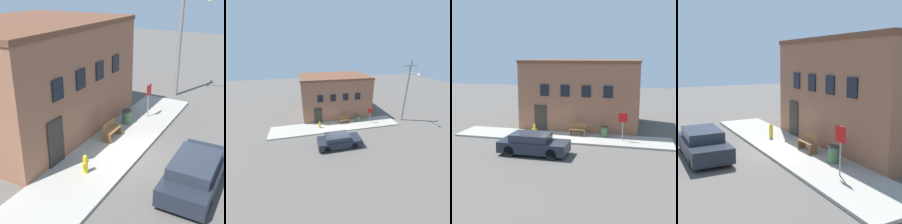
% 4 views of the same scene
% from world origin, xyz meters
% --- Properties ---
extents(ground_plane, '(80.00, 80.00, 0.00)m').
position_xyz_m(ground_plane, '(0.00, 0.00, 0.00)').
color(ground_plane, '#56514C').
extents(sidewalk, '(16.20, 2.96, 0.13)m').
position_xyz_m(sidewalk, '(0.00, 1.48, 0.07)').
color(sidewalk, '#9E998E').
rests_on(sidewalk, ground).
extents(brick_building, '(9.67, 7.34, 5.74)m').
position_xyz_m(brick_building, '(0.78, 6.57, 2.87)').
color(brick_building, '#8E5B42').
rests_on(brick_building, ground).
extents(fire_hydrant, '(0.43, 0.21, 0.83)m').
position_xyz_m(fire_hydrant, '(-2.11, 1.45, 0.55)').
color(fire_hydrant, gold).
rests_on(fire_hydrant, sidewalk).
extents(stop_sign, '(0.63, 0.06, 1.97)m').
position_xyz_m(stop_sign, '(4.55, 1.45, 1.51)').
color(stop_sign, gray).
rests_on(stop_sign, sidewalk).
extents(bench, '(1.22, 0.44, 0.89)m').
position_xyz_m(bench, '(1.16, 2.01, 0.56)').
color(bench, brown).
rests_on(bench, sidewalk).
extents(trash_bin, '(0.55, 0.55, 0.76)m').
position_xyz_m(trash_bin, '(3.17, 2.14, 0.52)').
color(trash_bin, '#426642').
rests_on(trash_bin, sidewalk).
extents(parked_car, '(4.35, 1.81, 1.33)m').
position_xyz_m(parked_car, '(-0.69, -2.70, 0.65)').
color(parked_car, black).
rests_on(parked_car, ground).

